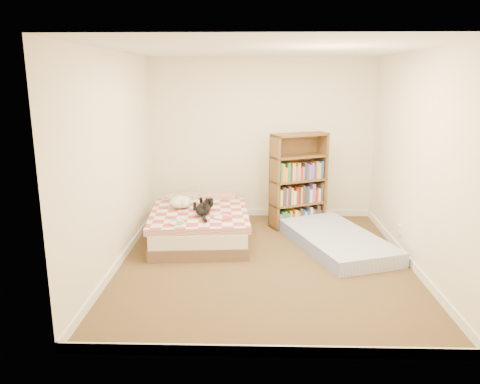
{
  "coord_description": "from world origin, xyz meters",
  "views": [
    {
      "loc": [
        -0.15,
        -5.35,
        2.2
      ],
      "look_at": [
        -0.31,
        0.3,
        0.81
      ],
      "focal_mm": 35.0,
      "sensor_mm": 36.0,
      "label": 1
    }
  ],
  "objects_px": {
    "bookshelf": "(298,192)",
    "black_cat": "(204,208)",
    "white_dog": "(181,202)",
    "floor_mattress": "(331,237)",
    "bed": "(200,223)"
  },
  "relations": [
    {
      "from": "bed",
      "to": "white_dog",
      "type": "height_order",
      "value": "white_dog"
    },
    {
      "from": "floor_mattress",
      "to": "black_cat",
      "type": "relative_size",
      "value": 2.79
    },
    {
      "from": "bed",
      "to": "black_cat",
      "type": "distance_m",
      "value": 0.37
    },
    {
      "from": "white_dog",
      "to": "black_cat",
      "type": "bearing_deg",
      "value": -28.81
    },
    {
      "from": "bookshelf",
      "to": "floor_mattress",
      "type": "height_order",
      "value": "bookshelf"
    },
    {
      "from": "bed",
      "to": "floor_mattress",
      "type": "height_order",
      "value": "bed"
    },
    {
      "from": "black_cat",
      "to": "bed",
      "type": "bearing_deg",
      "value": 121.09
    },
    {
      "from": "floor_mattress",
      "to": "black_cat",
      "type": "height_order",
      "value": "black_cat"
    },
    {
      "from": "bookshelf",
      "to": "black_cat",
      "type": "xyz_separation_m",
      "value": [
        -1.34,
        -0.85,
        -0.03
      ]
    },
    {
      "from": "bed",
      "to": "black_cat",
      "type": "bearing_deg",
      "value": -75.9
    },
    {
      "from": "bookshelf",
      "to": "floor_mattress",
      "type": "xyz_separation_m",
      "value": [
        0.39,
        -0.82,
        -0.43
      ]
    },
    {
      "from": "bookshelf",
      "to": "black_cat",
      "type": "height_order",
      "value": "bookshelf"
    },
    {
      "from": "bookshelf",
      "to": "black_cat",
      "type": "bearing_deg",
      "value": -172.29
    },
    {
      "from": "floor_mattress",
      "to": "white_dog",
      "type": "xyz_separation_m",
      "value": [
        -2.06,
        0.24,
        0.41
      ]
    },
    {
      "from": "bed",
      "to": "floor_mattress",
      "type": "xyz_separation_m",
      "value": [
        1.8,
        -0.2,
        -0.12
      ]
    }
  ]
}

